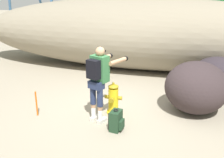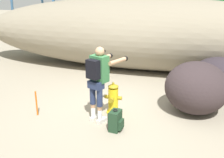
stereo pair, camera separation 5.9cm
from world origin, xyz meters
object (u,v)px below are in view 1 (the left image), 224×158
(boulder_mid, at_px, (196,87))
(survey_stake, at_px, (37,104))
(boulder_large, at_px, (220,76))
(spare_backpack, at_px, (116,121))
(utility_worker, at_px, (99,76))
(fire_hydrant, at_px, (113,99))

(boulder_mid, distance_m, survey_stake, 3.77)
(boulder_large, height_order, survey_stake, boulder_large)
(spare_backpack, height_order, boulder_mid, boulder_mid)
(utility_worker, xyz_separation_m, boulder_large, (2.74, 2.41, -0.54))
(utility_worker, relative_size, boulder_mid, 1.14)
(fire_hydrant, distance_m, boulder_large, 3.23)
(utility_worker, height_order, spare_backpack, utility_worker)
(survey_stake, bearing_deg, boulder_mid, 18.82)
(utility_worker, distance_m, survey_stake, 1.69)
(boulder_large, distance_m, boulder_mid, 1.52)
(boulder_mid, xyz_separation_m, survey_stake, (-3.56, -1.21, -0.32))
(boulder_large, bearing_deg, fire_hydrant, -142.43)
(utility_worker, bearing_deg, spare_backpack, -101.87)
(utility_worker, distance_m, spare_backpack, 1.02)
(utility_worker, height_order, boulder_mid, utility_worker)
(fire_hydrant, relative_size, spare_backpack, 1.64)
(fire_hydrant, distance_m, spare_backpack, 0.82)
(utility_worker, height_order, boulder_large, utility_worker)
(utility_worker, distance_m, boulder_large, 3.69)
(boulder_mid, bearing_deg, spare_backpack, -139.27)
(spare_backpack, bearing_deg, boulder_mid, 47.48)
(boulder_large, xyz_separation_m, survey_stake, (-4.24, -2.57, -0.23))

